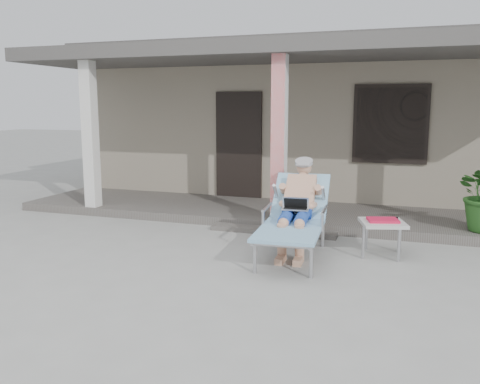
% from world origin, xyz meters
% --- Properties ---
extents(ground, '(60.00, 60.00, 0.00)m').
position_xyz_m(ground, '(0.00, 0.00, 0.00)').
color(ground, '#9E9E99').
rests_on(ground, ground).
extents(house, '(10.40, 5.40, 3.30)m').
position_xyz_m(house, '(0.00, 6.50, 1.67)').
color(house, gray).
rests_on(house, ground).
extents(porch_deck, '(10.00, 2.00, 0.15)m').
position_xyz_m(porch_deck, '(0.00, 3.00, 0.07)').
color(porch_deck, '#605B56').
rests_on(porch_deck, ground).
extents(porch_overhang, '(10.00, 2.30, 2.85)m').
position_xyz_m(porch_overhang, '(0.00, 2.95, 2.79)').
color(porch_overhang, silver).
rests_on(porch_overhang, porch_deck).
extents(porch_step, '(2.00, 0.30, 0.07)m').
position_xyz_m(porch_step, '(0.00, 1.85, 0.04)').
color(porch_step, '#605B56').
rests_on(porch_step, ground).
extents(lounger, '(0.90, 2.08, 1.33)m').
position_xyz_m(lounger, '(0.56, 0.92, 0.82)').
color(lounger, '#B7B7BC').
rests_on(lounger, ground).
extents(side_table, '(0.69, 0.69, 0.50)m').
position_xyz_m(side_table, '(1.68, 1.16, 0.42)').
color(side_table, beige).
rests_on(side_table, ground).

